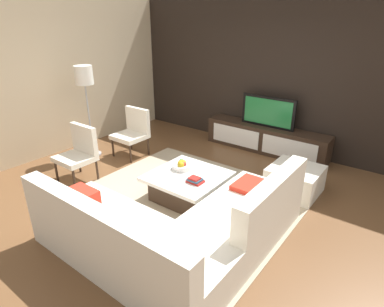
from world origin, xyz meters
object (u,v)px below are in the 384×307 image
object	(u,v)px
ottoman	(295,180)
fruit_bowl	(182,165)
coffee_table	(188,186)
accent_chair_far	(133,129)
media_console	(265,139)
floor_lamp	(84,81)
book_stack	(195,180)
accent_chair_near	(79,150)
television	(268,112)
sectional_couch	(176,230)

from	to	relation	value
ottoman	fruit_bowl	xyz separation A→B (m)	(-1.32, -0.99, 0.23)
coffee_table	accent_chair_far	distance (m)	1.95
fruit_bowl	media_console	bearing A→B (deg)	82.75
floor_lamp	book_stack	bearing A→B (deg)	-6.58
accent_chair_near	television	bearing A→B (deg)	59.94
media_console	accent_chair_near	size ratio (longest dim) A/B	2.72
accent_chair_near	accent_chair_far	distance (m)	1.21
ottoman	accent_chair_far	world-z (taller)	accent_chair_far
fruit_bowl	ottoman	bearing A→B (deg)	36.97
coffee_table	accent_chair_far	xyz separation A→B (m)	(-1.80, 0.68, 0.29)
media_console	television	size ratio (longest dim) A/B	2.28
media_console	accent_chair_far	world-z (taller)	accent_chair_far
coffee_table	fruit_bowl	bearing A→B (deg)	151.16
sectional_couch	accent_chair_near	distance (m)	2.38
coffee_table	book_stack	bearing A→B (deg)	-28.36
media_console	fruit_bowl	xyz separation A→B (m)	(-0.28, -2.20, 0.18)
accent_chair_far	book_stack	world-z (taller)	accent_chair_far
sectional_couch	accent_chair_far	distance (m)	2.92
ottoman	fruit_bowl	size ratio (longest dim) A/B	2.50
television	sectional_couch	size ratio (longest dim) A/B	0.44
accent_chair_near	fruit_bowl	world-z (taller)	accent_chair_near
accent_chair_far	coffee_table	bearing A→B (deg)	-27.35
sectional_couch	ottoman	bearing A→B (deg)	75.33
sectional_couch	ottoman	world-z (taller)	sectional_couch
accent_chair_near	book_stack	size ratio (longest dim) A/B	4.07
ottoman	media_console	bearing A→B (deg)	130.77
television	ottoman	distance (m)	1.70
media_console	coffee_table	world-z (taller)	media_console
accent_chair_far	television	bearing A→B (deg)	33.66
accent_chair_near	ottoman	bearing A→B (deg)	32.34
fruit_bowl	television	bearing A→B (deg)	82.75
television	sectional_couch	world-z (taller)	television
media_console	accent_chair_near	distance (m)	3.38
fruit_bowl	book_stack	bearing A→B (deg)	-28.58
ottoman	accent_chair_far	xyz separation A→B (m)	(-2.94, -0.41, 0.29)
accent_chair_near	floor_lamp	bearing A→B (deg)	136.17
media_console	sectional_couch	bearing A→B (deg)	-81.31
television	floor_lamp	bearing A→B (deg)	-139.88
television	floor_lamp	world-z (taller)	floor_lamp
book_stack	accent_chair_far	bearing A→B (deg)	158.50
sectional_couch	coffee_table	world-z (taller)	sectional_couch
coffee_table	accent_chair_near	world-z (taller)	accent_chair_near
fruit_bowl	accent_chair_far	world-z (taller)	accent_chair_far
sectional_couch	coffee_table	bearing A→B (deg)	121.72
media_console	floor_lamp	distance (m)	3.46
sectional_couch	television	bearing A→B (deg)	98.69
media_console	sectional_couch	world-z (taller)	sectional_couch
floor_lamp	ottoman	size ratio (longest dim) A/B	2.35
ottoman	accent_chair_far	distance (m)	2.98
book_stack	television	bearing A→B (deg)	92.76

